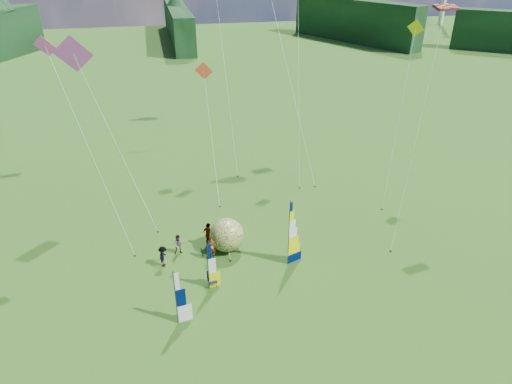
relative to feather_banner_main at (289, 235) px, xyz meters
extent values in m
plane|color=#284C0D|center=(-1.06, -3.47, -2.39)|extent=(220.00, 220.00, 0.00)
sphere|color=#001172|center=(-3.69, 2.60, -1.19)|extent=(3.04, 3.04, 2.39)
imported|color=#66594C|center=(-4.89, 1.70, -1.51)|extent=(0.73, 0.59, 1.76)
imported|color=#66594C|center=(-7.00, 2.83, -1.64)|extent=(0.73, 0.38, 1.49)
imported|color=#66594C|center=(-8.12, 1.65, -1.63)|extent=(0.60, 1.04, 1.52)
imported|color=#66594C|center=(-4.86, 3.26, -1.44)|extent=(1.02, 1.16, 1.89)
camera|label=1|loc=(-7.45, -23.55, 16.52)|focal=32.00mm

